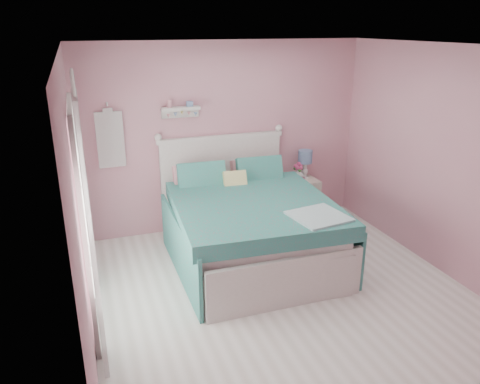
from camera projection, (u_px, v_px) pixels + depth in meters
floor at (290, 302)px, 4.97m from camera, size 4.50×4.50×0.00m
room_shell at (296, 159)px, 4.43m from camera, size 4.50×4.50×4.50m
bed at (248, 227)px, 5.77m from camera, size 1.94×2.37×1.34m
nightstand at (301, 199)px, 7.00m from camera, size 0.43×0.43×0.63m
table_lamp at (305, 159)px, 6.89m from camera, size 0.21×0.21×0.42m
vase at (298, 174)px, 6.85m from camera, size 0.22×0.22×0.17m
teacup at (302, 180)px, 6.76m from camera, size 0.13×0.13×0.08m
roses at (299, 166)px, 6.81m from camera, size 0.14×0.11×0.12m
wall_shelf at (180, 109)px, 6.13m from camera, size 0.50×0.15×0.25m
hanging_dress at (110, 140)px, 5.95m from camera, size 0.34×0.03×0.72m
french_door at (83, 220)px, 4.35m from camera, size 0.04×1.32×2.16m
curtain_near at (92, 242)px, 3.67m from camera, size 0.04×0.40×2.32m
curtain_far at (85, 184)px, 4.99m from camera, size 0.04×0.40×2.32m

